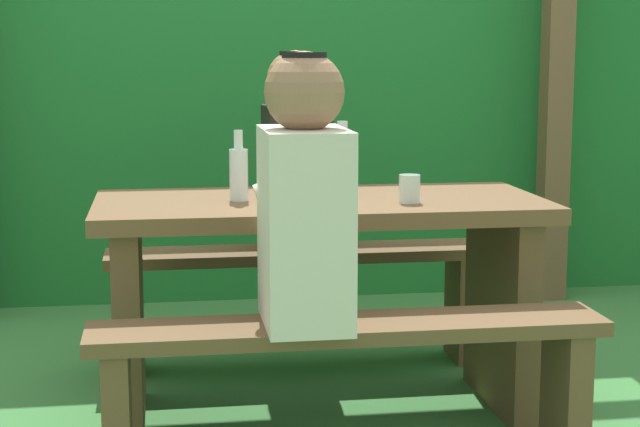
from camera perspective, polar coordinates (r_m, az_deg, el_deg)
ground_plane at (r=3.43m, az=0.00°, el=-10.89°), size 12.00×12.00×0.00m
hedge_backdrop at (r=5.23m, az=-3.39°, el=7.70°), size 6.40×0.88×2.10m
pergola_post_right at (r=4.92m, az=12.88°, el=8.24°), size 0.12×0.12×2.24m
picnic_table at (r=3.30m, az=0.00°, el=-3.00°), size 1.40×0.64×0.70m
bench_near at (r=2.84m, az=1.61°, el=-8.39°), size 1.40×0.24×0.44m
bench_far at (r=3.83m, az=-1.18°, el=-3.78°), size 1.40×0.24×0.44m
person_white_shirt at (r=2.72m, az=-0.86°, el=0.73°), size 0.25×0.35×0.72m
person_black_coat at (r=3.76m, az=-1.32°, el=3.02°), size 0.25×0.35×0.72m
drinking_glass at (r=3.18m, az=4.93°, el=1.36°), size 0.07×0.07×0.09m
bottle_left at (r=3.21m, az=-4.48°, el=2.26°), size 0.06×0.06×0.22m
bottle_right at (r=3.33m, az=1.23°, el=2.62°), size 0.06×0.06×0.24m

